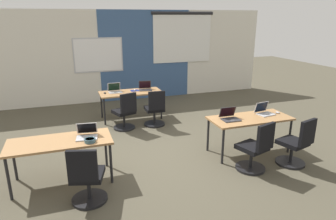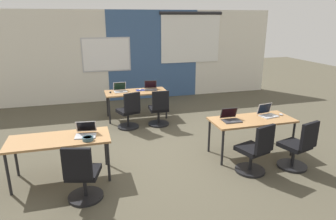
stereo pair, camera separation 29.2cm
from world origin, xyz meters
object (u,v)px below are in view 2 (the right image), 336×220
desk_near_left (59,142)px  mouse_far_right (140,89)px  desk_far_center (136,94)px  chair_near_right_end (298,149)px  chair_near_left_inner (83,178)px  laptop_far_right (151,88)px  laptop_near_right_inner (231,118)px  desk_near_right (252,122)px  chair_far_left (129,113)px  laptop_far_left (120,90)px  mouse_far_left (110,92)px  chair_near_right_inner (255,153)px  chair_far_right (159,111)px  laptop_near_left_inner (86,133)px  snack_bowl (88,138)px  mouse_near_right_end (281,114)px  laptop_near_right_end (267,113)px

desk_near_left → mouse_far_right: size_ratio=14.15×
desk_far_center → chair_near_right_end: (2.22, -3.58, -0.28)m
chair_near_right_end → chair_near_left_inner: bearing=-15.8°
laptop_far_right → laptop_near_right_inner: laptop_far_right is taller
desk_near_right → desk_far_center: same height
chair_far_left → laptop_near_right_inner: size_ratio=2.75×
laptop_near_right_inner → laptop_far_left: bearing=121.8°
desk_near_left → desk_near_right: bearing=0.0°
mouse_far_left → desk_near_left: bearing=-111.0°
laptop_far_left → chair_near_right_inner: size_ratio=0.38×
desk_near_left → chair_far_right: bearing=43.0°
desk_far_center → mouse_far_right: mouse_far_right is taller
desk_far_center → laptop_near_left_inner: size_ratio=4.32×
laptop_near_right_inner → snack_bowl: size_ratio=1.89×
desk_near_right → desk_far_center: size_ratio=1.00×
mouse_near_right_end → chair_far_left: 3.41m
mouse_far_right → chair_far_left: bearing=-117.4°
chair_far_left → chair_far_right: size_ratio=1.00×
desk_near_right → chair_near_right_end: bearing=-58.8°
chair_far_right → desk_far_center: bearing=-59.2°
chair_far_left → mouse_far_right: (0.44, 0.85, 0.36)m
laptop_far_right → mouse_far_left: bearing=-167.1°
desk_near_right → laptop_near_left_inner: laptop_near_left_inner is taller
laptop_far_left → snack_bowl: size_ratio=1.95×
laptop_far_left → snack_bowl: bearing=-109.4°
mouse_far_right → chair_far_right: 0.98m
chair_far_right → snack_bowl: chair_far_right is taller
chair_near_left_inner → mouse_far_right: size_ratio=8.14×
chair_near_right_end → chair_far_left: size_ratio=1.00×
mouse_near_right_end → chair_near_right_end: 0.92m
chair_near_right_end → mouse_far_left: bearing=-66.8°
chair_near_left_inner → snack_bowl: 0.67m
chair_near_right_end → laptop_far_right: 4.11m
mouse_near_right_end → chair_far_left: (-2.74, 1.99, -0.36)m
mouse_far_right → chair_near_right_inner: 3.84m
laptop_far_right → snack_bowl: (-1.72, -3.11, -0.01)m
laptop_near_right_end → laptop_near_right_inner: laptop_near_right_end is taller
laptop_near_left_inner → snack_bowl: 0.23m
snack_bowl → chair_near_right_inner: bearing=-10.4°
chair_far_left → laptop_near_left_inner: (-1.01, -2.03, 0.39)m
mouse_far_left → chair_far_left: 0.94m
mouse_far_left → chair_near_right_inner: (2.07, -3.54, -0.36)m
mouse_far_left → laptop_far_right: laptop_far_right is taller
laptop_near_right_inner → chair_near_right_inner: size_ratio=0.36×
chair_near_right_end → laptop_far_left: (-2.62, 3.67, 0.39)m
laptop_far_right → chair_near_right_inner: laptop_far_right is taller
desk_near_left → mouse_far_left: mouse_far_left is taller
chair_near_right_end → laptop_far_right: size_ratio=2.47×
desk_far_center → snack_bowl: (-1.30, -3.02, 0.10)m
laptop_far_left → mouse_far_right: 0.53m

